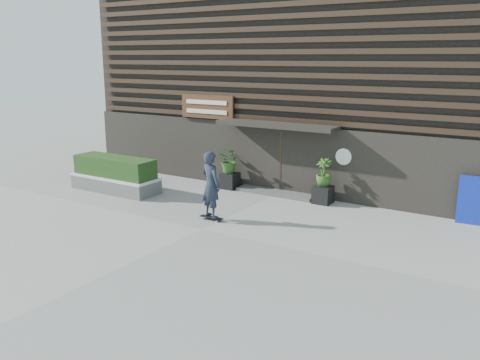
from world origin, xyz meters
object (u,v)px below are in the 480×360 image
Objects in this scene: planter_pot_left at (230,181)px; planter_pot_right at (323,195)px; raised_bed at (116,184)px; skateboarder at (211,185)px.

planter_pot_right is (3.80, 0.00, 0.00)m from planter_pot_left.
raised_bed is (-3.42, -2.58, -0.05)m from planter_pot_left.
planter_pot_right is 0.17× the size of raised_bed.
skateboarder is (1.64, -3.54, 0.81)m from planter_pot_left.
raised_bed is at bearing 169.23° from skateboarder.
raised_bed is (-7.22, -2.58, -0.05)m from planter_pot_right.
raised_bed is 1.63× the size of skateboarder.
skateboarder reaches higher than planter_pot_left.
raised_bed is 5.22m from skateboarder.
skateboarder reaches higher than planter_pot_right.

